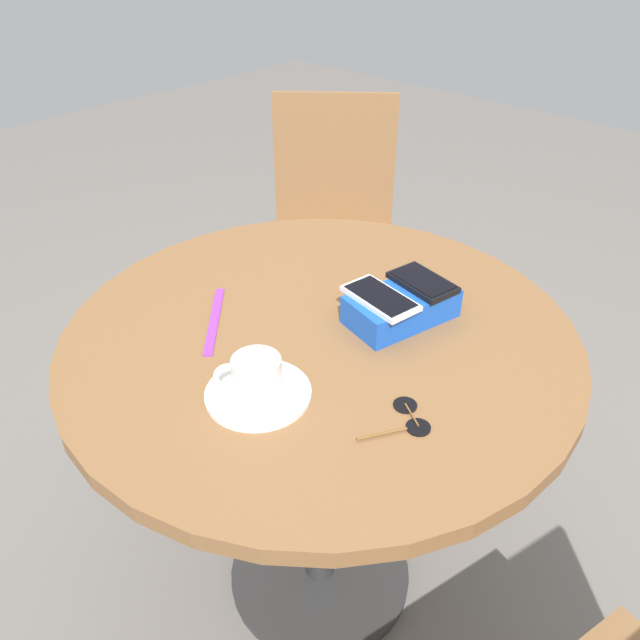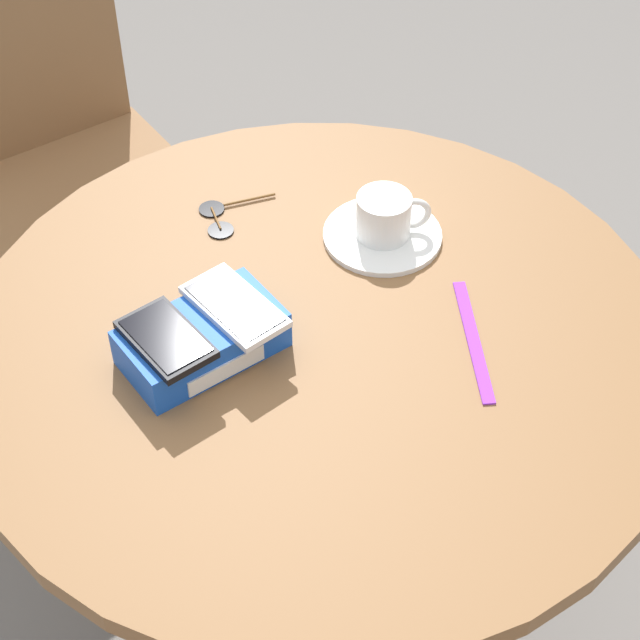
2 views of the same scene
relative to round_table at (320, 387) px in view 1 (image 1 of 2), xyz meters
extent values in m
plane|color=slate|center=(0.00, 0.00, -0.60)|extent=(8.00, 8.00, 0.00)
cylinder|color=#2D2D2D|center=(0.00, 0.00, -0.59)|extent=(0.43, 0.43, 0.02)
cylinder|color=#2D2D2D|center=(0.00, 0.00, -0.24)|extent=(0.07, 0.07, 0.68)
cylinder|color=brown|center=(0.00, 0.00, 0.12)|extent=(0.92, 0.92, 0.03)
cube|color=blue|center=(-0.12, 0.09, 0.16)|extent=(0.22, 0.15, 0.05)
cube|color=white|center=(-0.14, 0.03, 0.15)|extent=(0.11, 0.03, 0.02)
cube|color=black|center=(-0.17, 0.09, 0.19)|extent=(0.10, 0.13, 0.01)
cube|color=black|center=(-0.17, 0.09, 0.20)|extent=(0.08, 0.12, 0.00)
cube|color=silver|center=(-0.08, 0.07, 0.19)|extent=(0.09, 0.15, 0.01)
cube|color=black|center=(-0.08, 0.07, 0.20)|extent=(0.08, 0.13, 0.00)
cylinder|color=white|center=(0.19, 0.05, 0.14)|extent=(0.17, 0.17, 0.01)
cylinder|color=white|center=(0.19, 0.05, 0.17)|extent=(0.08, 0.08, 0.06)
cylinder|color=tan|center=(0.19, 0.05, 0.20)|extent=(0.07, 0.07, 0.00)
torus|color=white|center=(0.22, 0.02, 0.17)|extent=(0.04, 0.04, 0.05)
cube|color=purple|center=(0.11, -0.16, 0.14)|extent=(0.16, 0.16, 0.00)
cylinder|color=black|center=(0.06, 0.23, 0.14)|extent=(0.04, 0.04, 0.00)
cylinder|color=black|center=(0.09, 0.27, 0.14)|extent=(0.04, 0.04, 0.00)
cylinder|color=brown|center=(0.07, 0.25, 0.14)|extent=(0.03, 0.04, 0.00)
cylinder|color=brown|center=(0.13, 0.24, 0.14)|extent=(0.07, 0.04, 0.00)
cube|color=brown|center=(-0.61, -0.51, -0.14)|extent=(0.56, 0.56, 0.02)
cube|color=brown|center=(-0.75, -0.63, 0.08)|extent=(0.26, 0.30, 0.42)
cylinder|color=brown|center=(-0.36, -0.53, -0.38)|extent=(0.04, 0.04, 0.45)
cylinder|color=brown|center=(-0.59, -0.26, -0.38)|extent=(0.04, 0.04, 0.45)
cylinder|color=brown|center=(-0.63, -0.76, -0.38)|extent=(0.04, 0.04, 0.45)
cylinder|color=brown|center=(-0.86, -0.49, -0.38)|extent=(0.04, 0.04, 0.45)
camera|label=1|loc=(0.67, 0.61, 0.78)|focal=35.00mm
camera|label=2|loc=(-0.72, -0.61, 1.11)|focal=60.00mm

